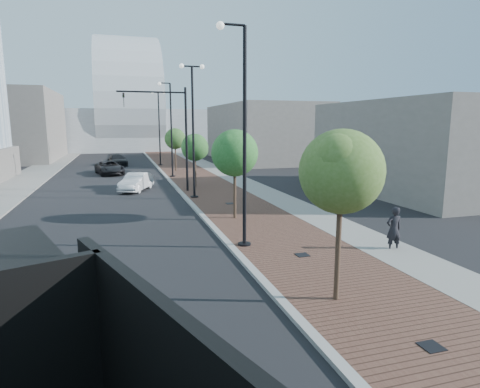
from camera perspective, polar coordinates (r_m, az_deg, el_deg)
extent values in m
cube|color=#4C2D23|center=(47.00, -6.92, 3.45)|extent=(7.00, 140.00, 0.12)
cube|color=slate|center=(47.53, -3.71, 3.58)|extent=(2.40, 140.00, 0.13)
cube|color=gray|center=(46.54, -11.18, 3.28)|extent=(0.30, 140.00, 0.14)
cube|color=slate|center=(47.12, -27.12, 2.45)|extent=(4.00, 140.00, 0.12)
cylinder|color=black|center=(9.20, -26.40, -21.69)|extent=(0.74, 1.28, 1.24)
cylinder|color=silver|center=(9.20, -26.40, -21.69)|extent=(0.59, 0.77, 0.68)
imported|color=silver|center=(33.24, -14.47, 1.66)|extent=(3.06, 4.51, 1.41)
imported|color=black|center=(44.84, -17.98, 3.56)|extent=(3.40, 5.50, 1.42)
imported|color=black|center=(54.27, -16.96, 4.64)|extent=(2.72, 5.13, 1.42)
imported|color=black|center=(18.04, 20.93, -4.67)|extent=(0.71, 0.48, 1.90)
cylinder|color=black|center=(17.59, 0.63, -7.26)|extent=(0.56, 0.56, 0.20)
cylinder|color=black|center=(16.82, 0.66, 7.63)|extent=(0.16, 0.16, 9.00)
cylinder|color=black|center=(17.09, -1.04, 22.86)|extent=(1.00, 0.10, 0.10)
sphere|color=silver|center=(16.95, -2.81, 22.71)|extent=(0.32, 0.32, 0.32)
cylinder|color=black|center=(28.95, -6.46, -0.48)|extent=(0.56, 0.56, 0.20)
cylinder|color=black|center=(28.49, -6.64, 8.50)|extent=(0.16, 0.16, 9.00)
cylinder|color=black|center=(28.74, -6.83, 17.50)|extent=(1.40, 0.10, 0.10)
sphere|color=silver|center=(28.62, -8.27, 17.50)|extent=(0.32, 0.32, 0.32)
sphere|color=silver|center=(28.87, -5.39, 17.49)|extent=(0.32, 0.32, 0.32)
cylinder|color=black|center=(40.68, -9.50, 2.44)|extent=(0.56, 0.56, 0.20)
cylinder|color=black|center=(40.35, -9.68, 8.82)|extent=(0.16, 0.16, 9.00)
cylinder|color=black|center=(40.47, -10.60, 15.18)|extent=(1.00, 0.10, 0.10)
sphere|color=silver|center=(40.41, -11.33, 15.06)|extent=(0.32, 0.32, 0.32)
cylinder|color=black|center=(52.53, -11.18, 4.05)|extent=(0.56, 0.56, 0.20)
cylinder|color=black|center=(52.28, -11.34, 8.98)|extent=(0.16, 0.16, 9.00)
cylinder|color=black|center=(52.42, -11.52, 13.91)|extent=(1.40, 0.10, 0.10)
sphere|color=silver|center=(52.36, -12.30, 13.88)|extent=(0.32, 0.32, 0.32)
sphere|color=silver|center=(52.49, -10.73, 13.93)|extent=(0.32, 0.32, 0.32)
cylinder|color=black|center=(31.47, -7.59, 7.47)|extent=(0.18, 0.18, 8.00)
cylinder|color=black|center=(31.22, -12.41, 13.93)|extent=(5.00, 0.12, 0.12)
imported|color=black|center=(31.09, -16.14, 12.68)|extent=(0.16, 0.20, 1.00)
cylinder|color=#382619|center=(12.20, 13.73, -6.79)|extent=(0.16, 0.16, 3.69)
sphere|color=#3E5F20|center=(11.78, 14.15, 3.09)|extent=(2.42, 2.42, 2.42)
sphere|color=#3E5F20|center=(12.27, 14.99, 2.07)|extent=(1.69, 1.69, 1.69)
sphere|color=#3E5F20|center=(11.33, 13.70, 4.72)|extent=(1.45, 1.45, 1.45)
cylinder|color=#382619|center=(22.17, -0.74, 0.69)|extent=(0.16, 0.16, 3.48)
sphere|color=#215F20|center=(21.93, -0.76, 5.82)|extent=(2.56, 2.56, 2.56)
sphere|color=#215F20|center=(22.35, 0.02, 5.26)|extent=(1.79, 1.79, 1.79)
sphere|color=#215F20|center=(21.54, -1.31, 6.67)|extent=(1.53, 1.53, 1.53)
cylinder|color=#382619|center=(33.78, -6.36, 3.53)|extent=(0.16, 0.16, 3.15)
sphere|color=#22571D|center=(33.63, -6.42, 6.58)|extent=(2.25, 2.25, 2.25)
sphere|color=#22571D|center=(34.02, -5.84, 6.24)|extent=(1.58, 1.58, 1.58)
sphere|color=#22571D|center=(33.27, -6.85, 7.07)|extent=(1.35, 1.35, 1.35)
cylinder|color=#382619|center=(45.58, -9.11, 5.28)|extent=(0.16, 0.16, 3.42)
sphere|color=#28511B|center=(45.47, -9.18, 7.73)|extent=(2.31, 2.31, 2.31)
sphere|color=#28511B|center=(45.83, -8.72, 7.46)|extent=(1.62, 1.62, 1.62)
sphere|color=#28511B|center=(45.12, -9.52, 8.14)|extent=(1.39, 1.39, 1.39)
cube|color=#A2A7AC|center=(91.08, -15.37, 8.75)|extent=(50.00, 28.00, 8.00)
cube|color=#67615D|center=(67.85, -30.34, 8.33)|extent=(14.00, 20.00, 10.00)
cube|color=#67625D|center=(59.65, 3.35, 8.65)|extent=(12.00, 22.00, 8.00)
cube|color=#5F5A56|center=(34.40, 24.12, 6.07)|extent=(10.00, 16.00, 7.00)
cube|color=black|center=(11.07, 25.47, -18.90)|extent=(0.50, 0.50, 0.02)
cube|color=black|center=(16.43, 8.82, -8.51)|extent=(0.50, 0.50, 0.02)
cube|color=black|center=(26.46, -1.46, -1.34)|extent=(0.50, 0.50, 0.02)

